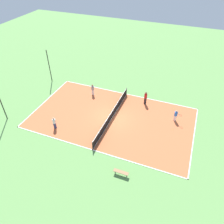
% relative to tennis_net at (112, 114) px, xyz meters
% --- Properties ---
extents(ground_plane, '(80.00, 80.00, 0.00)m').
position_rel_tennis_net_xyz_m(ground_plane, '(0.00, 0.00, -0.56)').
color(ground_plane, '#60934C').
extents(court_surface, '(11.22, 19.30, 0.02)m').
position_rel_tennis_net_xyz_m(court_surface, '(0.00, 0.00, -0.55)').
color(court_surface, '#C66038').
rests_on(court_surface, ground_plane).
extents(tennis_net, '(11.02, 0.10, 1.05)m').
position_rel_tennis_net_xyz_m(tennis_net, '(0.00, 0.00, 0.00)').
color(tennis_net, black).
rests_on(tennis_net, court_surface).
extents(bench, '(0.36, 1.43, 0.45)m').
position_rel_tennis_net_xyz_m(bench, '(-7.33, -3.76, -0.17)').
color(bench, olive).
rests_on(bench, ground_plane).
extents(player_baseline_gray, '(0.51, 0.51, 1.60)m').
position_rel_tennis_net_xyz_m(player_baseline_gray, '(3.70, 4.32, 0.38)').
color(player_baseline_gray, white).
rests_on(player_baseline_gray, court_surface).
extents(player_coach_red, '(0.50, 0.50, 1.81)m').
position_rel_tennis_net_xyz_m(player_coach_red, '(4.27, -3.00, 0.51)').
color(player_coach_red, black).
rests_on(player_coach_red, court_surface).
extents(player_near_white, '(0.39, 0.39, 1.50)m').
position_rel_tennis_net_xyz_m(player_near_white, '(-4.08, 5.42, 0.31)').
color(player_near_white, navy).
rests_on(player_near_white, court_surface).
extents(player_near_blue, '(0.74, 0.98, 1.50)m').
position_rel_tennis_net_xyz_m(player_near_blue, '(2.28, -7.19, 0.32)').
color(player_near_blue, white).
rests_on(player_near_blue, court_surface).
extents(tennis_ball_far_baseline, '(0.07, 0.07, 0.07)m').
position_rel_tennis_net_xyz_m(tennis_ball_far_baseline, '(4.51, -6.70, -0.50)').
color(tennis_ball_far_baseline, '#CCE033').
rests_on(tennis_ball_far_baseline, court_surface).
extents(tennis_ball_left_sideline, '(0.07, 0.07, 0.07)m').
position_rel_tennis_net_xyz_m(tennis_ball_left_sideline, '(0.53, -7.22, -0.50)').
color(tennis_ball_left_sideline, '#CCE033').
rests_on(tennis_ball_left_sideline, court_surface).
extents(fence_post_back_left, '(0.12, 0.12, 4.96)m').
position_rel_tennis_net_xyz_m(fence_post_back_left, '(-4.81, 11.77, 1.92)').
color(fence_post_back_left, black).
rests_on(fence_post_back_left, ground_plane).
extents(fence_post_back_right, '(0.12, 0.12, 4.96)m').
position_rel_tennis_net_xyz_m(fence_post_back_right, '(4.81, 11.77, 1.92)').
color(fence_post_back_right, black).
rests_on(fence_post_back_right, ground_plane).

